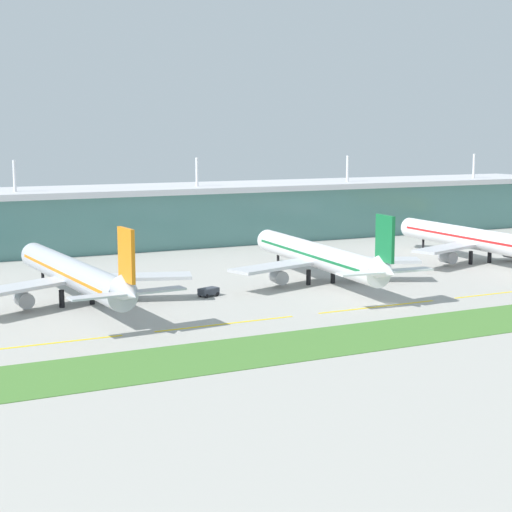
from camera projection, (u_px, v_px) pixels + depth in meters
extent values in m
plane|color=#A8A59E|center=(387.00, 305.00, 169.01)|extent=(600.00, 600.00, 0.00)
cube|color=slate|center=(191.00, 217.00, 263.99)|extent=(280.00, 28.00, 16.86)
cube|color=silver|center=(190.00, 188.00, 262.61)|extent=(288.00, 34.00, 1.80)
cylinder|color=silver|center=(14.00, 176.00, 232.26)|extent=(0.90, 0.90, 9.00)
cylinder|color=silver|center=(197.00, 172.00, 256.85)|extent=(0.90, 0.90, 9.00)
cylinder|color=silver|center=(347.00, 169.00, 281.45)|extent=(0.90, 0.90, 9.00)
cylinder|color=silver|center=(474.00, 166.00, 306.04)|extent=(0.90, 0.90, 9.00)
cylinder|color=#ADB2BC|center=(72.00, 273.00, 169.36)|extent=(9.79, 58.79, 5.80)
cone|color=#ADB2BC|center=(31.00, 254.00, 196.06)|extent=(5.77, 4.37, 5.51)
cone|color=#ADB2BC|center=(129.00, 293.00, 141.62)|extent=(5.37, 6.95, 5.72)
cube|color=orange|center=(126.00, 255.00, 141.52)|extent=(1.14, 6.43, 9.50)
cube|color=#ADB2BC|center=(98.00, 296.00, 139.34)|extent=(10.20, 3.88, 0.36)
cube|color=#ADB2BC|center=(157.00, 290.00, 144.82)|extent=(10.20, 3.88, 0.36)
cube|color=#B7BABF|center=(19.00, 288.00, 159.79)|extent=(24.56, 16.61, 0.70)
cylinder|color=gray|center=(24.00, 300.00, 162.03)|extent=(3.50, 4.71, 3.20)
cube|color=#B7BABF|center=(134.00, 277.00, 171.76)|extent=(24.93, 13.91, 0.70)
cylinder|color=gray|center=(127.00, 289.00, 172.80)|extent=(3.50, 4.71, 3.20)
cylinder|color=black|center=(43.00, 279.00, 188.80)|extent=(0.70, 0.70, 3.60)
cylinder|color=black|center=(62.00, 299.00, 165.89)|extent=(1.10, 1.10, 3.60)
cylinder|color=black|center=(92.00, 296.00, 169.09)|extent=(1.10, 1.10, 3.60)
cube|color=orange|center=(72.00, 271.00, 169.30)|extent=(9.43, 52.96, 0.60)
cylinder|color=silver|center=(315.00, 255.00, 193.97)|extent=(10.24, 59.23, 5.80)
cone|color=silver|center=(264.00, 239.00, 222.83)|extent=(5.80, 4.40, 5.51)
cone|color=silver|center=(387.00, 271.00, 164.01)|extent=(5.42, 6.98, 5.72)
cube|color=#146B38|center=(385.00, 239.00, 163.98)|extent=(1.18, 6.43, 9.50)
cube|color=silver|center=(361.00, 273.00, 162.46)|extent=(10.21, 3.95, 0.36)
cube|color=silver|center=(409.00, 270.00, 166.54)|extent=(10.21, 3.95, 0.36)
cube|color=#B7BABF|center=(276.00, 266.00, 185.65)|extent=(24.93, 13.76, 0.70)
cylinder|color=gray|center=(279.00, 277.00, 187.83)|extent=(3.53, 4.73, 3.20)
cube|color=#B7BABF|center=(369.00, 260.00, 194.56)|extent=(24.53, 16.74, 0.70)
cylinder|color=gray|center=(361.00, 271.00, 195.85)|extent=(3.53, 4.73, 3.20)
cylinder|color=black|center=(278.00, 261.00, 214.93)|extent=(0.70, 0.70, 3.60)
cylinder|color=black|center=(308.00, 277.00, 190.72)|extent=(1.10, 1.10, 3.60)
cylinder|color=black|center=(333.00, 276.00, 193.10)|extent=(1.10, 1.10, 3.60)
cube|color=#146B38|center=(315.00, 253.00, 193.91)|extent=(9.83, 53.35, 0.60)
cylinder|color=white|center=(474.00, 239.00, 224.31)|extent=(8.27, 62.06, 5.80)
cone|color=white|center=(405.00, 226.00, 254.05)|extent=(5.67, 4.22, 5.51)
cube|color=#B7BABF|center=(448.00, 248.00, 215.67)|extent=(24.89, 14.50, 0.70)
cylinder|color=gray|center=(448.00, 257.00, 217.86)|extent=(3.38, 4.62, 3.20)
cylinder|color=gray|center=(511.00, 253.00, 226.58)|extent=(3.38, 4.62, 3.20)
cylinder|color=black|center=(423.00, 245.00, 245.96)|extent=(0.70, 0.70, 3.60)
cylinder|color=black|center=(471.00, 258.00, 221.00)|extent=(1.10, 1.10, 3.60)
cylinder|color=black|center=(490.00, 256.00, 223.59)|extent=(1.10, 1.10, 3.60)
cube|color=red|center=(474.00, 237.00, 224.25)|extent=(8.06, 55.88, 0.60)
cube|color=yellow|center=(41.00, 344.00, 136.85)|extent=(28.00, 0.70, 0.04)
cube|color=yellow|center=(226.00, 324.00, 151.78)|extent=(28.00, 0.70, 0.04)
cube|color=yellow|center=(378.00, 307.00, 166.71)|extent=(28.00, 0.70, 0.04)
cube|color=yellow|center=(505.00, 293.00, 181.64)|extent=(28.00, 0.70, 0.04)
cube|color=#477A33|center=(453.00, 325.00, 150.56)|extent=(300.00, 18.00, 0.10)
cube|color=#333842|center=(209.00, 291.00, 177.35)|extent=(4.95, 3.75, 1.40)
cylinder|color=black|center=(210.00, 293.00, 179.29)|extent=(0.97, 0.63, 0.90)
cylinder|color=black|center=(217.00, 294.00, 177.81)|extent=(0.97, 0.63, 0.90)
cylinder|color=black|center=(200.00, 295.00, 177.09)|extent=(0.97, 0.63, 0.90)
cylinder|color=black|center=(207.00, 296.00, 175.61)|extent=(0.97, 0.63, 0.90)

